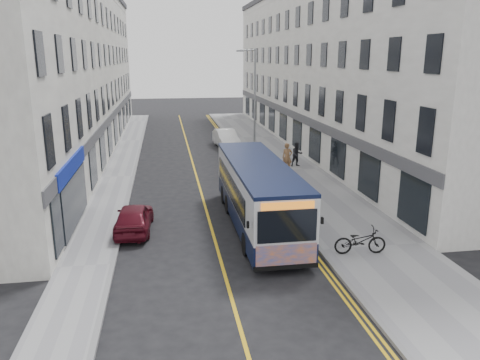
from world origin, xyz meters
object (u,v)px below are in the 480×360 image
object	(u,v)px
bicycle	(360,241)
pedestrian_near	(287,157)
car_white	(226,138)
car_maroon	(134,218)
streetlamp	(254,103)
pedestrian_far	(297,154)
city_bus	(258,192)

from	to	relation	value
bicycle	pedestrian_near	xyz separation A→B (m)	(0.62, 13.38, 0.42)
car_white	car_maroon	world-z (taller)	car_white
car_white	pedestrian_near	bearing A→B (deg)	-78.43
pedestrian_near	car_maroon	bearing A→B (deg)	-135.18
streetlamp	car_maroon	distance (m)	14.42
streetlamp	pedestrian_far	bearing A→B (deg)	-20.26
city_bus	car_white	size ratio (longest dim) A/B	2.25
bicycle	car_maroon	distance (m)	9.68
bicycle	streetlamp	bearing A→B (deg)	9.57
car_white	city_bus	bearing A→B (deg)	-97.73
bicycle	pedestrian_near	size ratio (longest dim) A/B	1.06
streetlamp	city_bus	size ratio (longest dim) A/B	0.78
bicycle	car_maroon	bearing A→B (deg)	70.06
pedestrian_near	car_maroon	distance (m)	13.19
bicycle	pedestrian_far	distance (m)	14.85
pedestrian_far	car_white	distance (m)	9.16
city_bus	pedestrian_far	distance (m)	11.97
pedestrian_far	car_maroon	world-z (taller)	pedestrian_far
car_white	car_maroon	bearing A→B (deg)	-113.66
streetlamp	bicycle	xyz separation A→B (m)	(1.19, -15.81, -3.73)
streetlamp	car_maroon	world-z (taller)	streetlamp
pedestrian_far	car_white	bearing A→B (deg)	108.29
pedestrian_far	car_maroon	size ratio (longest dim) A/B	0.44
car_maroon	streetlamp	bearing A→B (deg)	-119.89
car_white	car_maroon	distance (m)	20.06
bicycle	pedestrian_near	bearing A→B (deg)	2.60
pedestrian_far	car_maroon	bearing A→B (deg)	-140.96
pedestrian_far	car_maroon	distance (m)	14.90
streetlamp	pedestrian_far	size ratio (longest dim) A/B	4.80
pedestrian_far	car_white	xyz separation A→B (m)	(-3.84, 8.31, -0.20)
bicycle	pedestrian_far	bearing A→B (deg)	-1.23
bicycle	pedestrian_far	xyz separation A→B (m)	(1.68, 14.75, 0.31)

